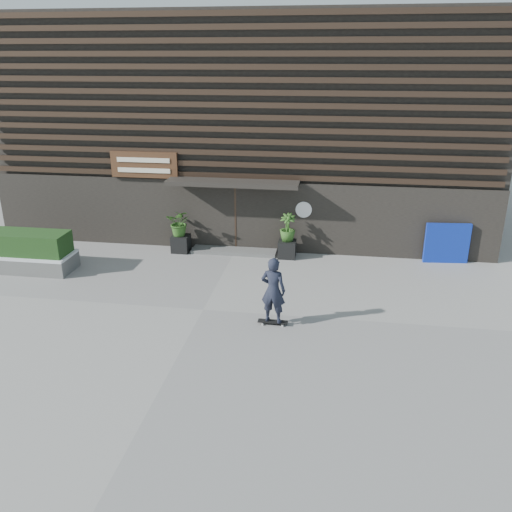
% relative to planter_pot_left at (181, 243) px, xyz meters
% --- Properties ---
extents(ground, '(80.00, 80.00, 0.00)m').
position_rel_planter_pot_left_xyz_m(ground, '(1.90, -4.40, -0.30)').
color(ground, gray).
rests_on(ground, ground).
extents(entrance_step, '(3.00, 0.80, 0.12)m').
position_rel_planter_pot_left_xyz_m(entrance_step, '(1.90, 0.20, -0.24)').
color(entrance_step, '#535350').
rests_on(entrance_step, ground).
extents(planter_pot_left, '(0.60, 0.60, 0.60)m').
position_rel_planter_pot_left_xyz_m(planter_pot_left, '(0.00, 0.00, 0.00)').
color(planter_pot_left, black).
rests_on(planter_pot_left, ground).
extents(bamboo_left, '(0.86, 0.75, 0.96)m').
position_rel_planter_pot_left_xyz_m(bamboo_left, '(0.00, 0.00, 0.78)').
color(bamboo_left, '#2D591E').
rests_on(bamboo_left, planter_pot_left).
extents(planter_pot_right, '(0.60, 0.60, 0.60)m').
position_rel_planter_pot_left_xyz_m(planter_pot_right, '(3.80, 0.00, 0.00)').
color(planter_pot_right, black).
rests_on(planter_pot_right, ground).
extents(bamboo_right, '(0.54, 0.54, 0.96)m').
position_rel_planter_pot_left_xyz_m(bamboo_right, '(3.80, 0.00, 0.78)').
color(bamboo_right, '#2D591E').
rests_on(bamboo_right, planter_pot_right).
extents(raised_bed, '(3.50, 1.20, 0.50)m').
position_rel_planter_pot_left_xyz_m(raised_bed, '(-4.71, -2.38, -0.05)').
color(raised_bed, '#535350').
rests_on(raised_bed, ground).
extents(snow_layer, '(3.50, 1.20, 0.08)m').
position_rel_planter_pot_left_xyz_m(snow_layer, '(-4.71, -2.38, 0.24)').
color(snow_layer, silver).
rests_on(snow_layer, raised_bed).
extents(hedge, '(3.30, 1.00, 0.70)m').
position_rel_planter_pot_left_xyz_m(hedge, '(-4.71, -2.38, 0.63)').
color(hedge, '#183714').
rests_on(hedge, snow_layer).
extents(blue_tarp, '(1.47, 0.26, 1.38)m').
position_rel_planter_pot_left_xyz_m(blue_tarp, '(9.13, 0.30, 0.39)').
color(blue_tarp, '#0B239B').
rests_on(blue_tarp, ground).
extents(building, '(18.00, 11.00, 8.00)m').
position_rel_planter_pot_left_xyz_m(building, '(1.90, 5.56, 3.69)').
color(building, black).
rests_on(building, ground).
extents(skateboarder, '(0.78, 0.53, 1.86)m').
position_rel_planter_pot_left_xyz_m(skateboarder, '(3.90, -4.95, 0.67)').
color(skateboarder, black).
rests_on(skateboarder, ground).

